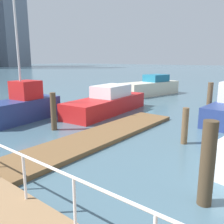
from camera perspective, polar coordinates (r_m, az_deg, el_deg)
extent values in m
cube|color=brown|center=(10.78, -3.61, -6.00)|extent=(10.63, 2.00, 0.18)
cylinder|color=white|center=(4.69, -8.88, -20.91)|extent=(0.06, 0.06, 1.05)
cylinder|color=white|center=(5.84, -20.12, -14.44)|extent=(0.06, 0.06, 1.05)
cylinder|color=brown|center=(10.45, 16.99, -3.20)|extent=(0.26, 0.26, 1.55)
cylinder|color=brown|center=(17.07, 22.24, 3.14)|extent=(0.34, 0.34, 2.03)
cylinder|color=brown|center=(12.27, -13.78, 0.11)|extent=(0.29, 0.29, 1.90)
cylinder|color=#473826|center=(6.24, 21.78, -11.41)|extent=(0.35, 0.35, 2.12)
cube|color=navy|center=(14.83, -20.50, 0.45)|extent=(4.58, 2.20, 1.23)
cube|color=red|center=(14.85, -19.82, 4.99)|extent=(1.50, 1.52, 1.05)
cylinder|color=silver|center=(14.57, -21.60, 14.37)|extent=(0.12, 0.12, 5.93)
cube|color=beige|center=(24.40, 9.03, 5.57)|extent=(6.87, 3.42, 1.29)
cube|color=#1E6B8C|center=(24.96, 10.45, 7.97)|extent=(2.54, 2.12, 0.70)
cube|color=red|center=(15.95, -1.24, 1.65)|extent=(7.11, 2.72, 1.02)
cube|color=white|center=(16.23, -0.22, 5.05)|extent=(2.79, 1.90, 0.78)
cube|color=slate|center=(141.93, -23.41, 18.90)|extent=(14.77, 15.13, 43.83)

